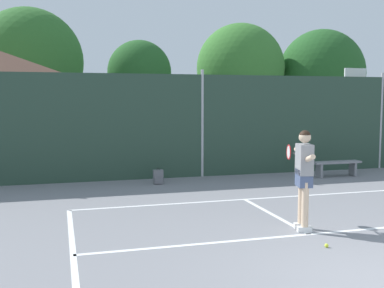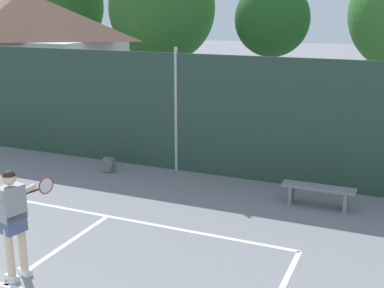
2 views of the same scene
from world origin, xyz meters
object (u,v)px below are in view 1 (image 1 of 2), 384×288
(basketball_hoop, at_px, (354,102))
(tennis_ball, at_px, (326,246))
(courtside_bench, at_px, (336,165))
(backpack_grey, at_px, (158,177))
(tennis_player, at_px, (304,171))

(basketball_hoop, xyz_separation_m, tennis_ball, (-6.49, -8.69, -2.28))
(basketball_hoop, distance_m, courtside_bench, 4.03)
(basketball_hoop, xyz_separation_m, backpack_grey, (-7.97, -2.34, -2.12))
(tennis_player, distance_m, tennis_ball, 1.50)
(basketball_hoop, height_order, tennis_ball, basketball_hoop)
(tennis_player, bearing_deg, tennis_ball, -97.37)
(basketball_hoop, height_order, courtside_bench, basketball_hoop)
(backpack_grey, bearing_deg, courtside_bench, -2.83)
(tennis_ball, distance_m, backpack_grey, 6.53)
(basketball_hoop, relative_size, backpack_grey, 7.67)
(backpack_grey, bearing_deg, tennis_player, -73.10)
(tennis_player, bearing_deg, basketball_hoop, 50.33)
(basketball_hoop, relative_size, courtside_bench, 2.22)
(tennis_ball, relative_size, backpack_grey, 0.14)
(backpack_grey, height_order, courtside_bench, courtside_bench)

